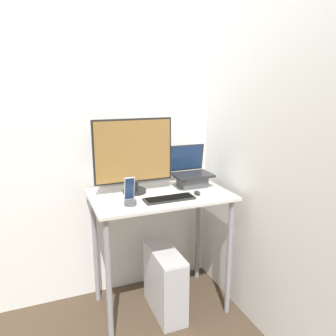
{
  "coord_description": "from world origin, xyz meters",
  "views": [
    {
      "loc": [
        -0.76,
        -1.76,
        1.64
      ],
      "look_at": [
        0.06,
        0.3,
        1.09
      ],
      "focal_mm": 35.0,
      "sensor_mm": 36.0,
      "label": 1
    }
  ],
  "objects_px": {
    "keyboard": "(169,199)",
    "cell_phone": "(130,198)",
    "mouse": "(197,193)",
    "computer_tower": "(165,282)",
    "laptop": "(191,175)",
    "monitor": "(133,156)"
  },
  "relations": [
    {
      "from": "mouse",
      "to": "cell_phone",
      "type": "height_order",
      "value": "cell_phone"
    },
    {
      "from": "keyboard",
      "to": "cell_phone",
      "type": "height_order",
      "value": "cell_phone"
    },
    {
      "from": "keyboard",
      "to": "cell_phone",
      "type": "distance_m",
      "value": 0.27
    },
    {
      "from": "laptop",
      "to": "cell_phone",
      "type": "distance_m",
      "value": 0.59
    },
    {
      "from": "monitor",
      "to": "keyboard",
      "type": "relative_size",
      "value": 1.64
    },
    {
      "from": "monitor",
      "to": "mouse",
      "type": "xyz_separation_m",
      "value": [
        0.39,
        -0.21,
        -0.25
      ]
    },
    {
      "from": "keyboard",
      "to": "computer_tower",
      "type": "height_order",
      "value": "keyboard"
    },
    {
      "from": "keyboard",
      "to": "monitor",
      "type": "bearing_deg",
      "value": 126.32
    },
    {
      "from": "monitor",
      "to": "cell_phone",
      "type": "height_order",
      "value": "monitor"
    },
    {
      "from": "laptop",
      "to": "keyboard",
      "type": "relative_size",
      "value": 0.89
    },
    {
      "from": "mouse",
      "to": "computer_tower",
      "type": "bearing_deg",
      "value": 167.23
    },
    {
      "from": "laptop",
      "to": "mouse",
      "type": "height_order",
      "value": "laptop"
    },
    {
      "from": "keyboard",
      "to": "computer_tower",
      "type": "relative_size",
      "value": 0.69
    },
    {
      "from": "cell_phone",
      "to": "mouse",
      "type": "bearing_deg",
      "value": 2.29
    },
    {
      "from": "laptop",
      "to": "mouse",
      "type": "distance_m",
      "value": 0.22
    },
    {
      "from": "monitor",
      "to": "keyboard",
      "type": "xyz_separation_m",
      "value": [
        0.17,
        -0.24,
        -0.26
      ]
    },
    {
      "from": "monitor",
      "to": "keyboard",
      "type": "height_order",
      "value": "monitor"
    },
    {
      "from": "keyboard",
      "to": "cell_phone",
      "type": "relative_size",
      "value": 1.87
    },
    {
      "from": "laptop",
      "to": "keyboard",
      "type": "distance_m",
      "value": 0.36
    },
    {
      "from": "laptop",
      "to": "monitor",
      "type": "xyz_separation_m",
      "value": [
        -0.44,
        0.0,
        0.18
      ]
    },
    {
      "from": "laptop",
      "to": "monitor",
      "type": "distance_m",
      "value": 0.48
    },
    {
      "from": "cell_phone",
      "to": "keyboard",
      "type": "bearing_deg",
      "value": -0.67
    }
  ]
}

